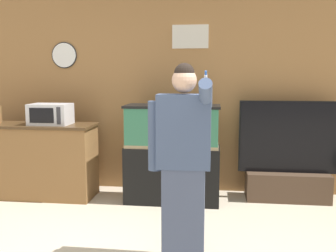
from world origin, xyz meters
TOP-DOWN VIEW (x-y plane):
  - wall_back_paneled at (-0.00, 2.61)m, footprint 10.00×0.08m
  - counter_island at (-1.69, 2.06)m, footprint 1.60×0.56m
  - microwave at (-1.43, 2.04)m, footprint 0.49×0.34m
  - aquarium_on_stand at (0.11, 2.08)m, footprint 1.15×0.49m
  - tv_on_stand at (1.54, 2.31)m, footprint 1.22×0.40m
  - person_standing at (0.36, 0.58)m, footprint 0.52×0.39m

SIDE VIEW (x-z plane):
  - tv_on_stand at x=1.54m, z-range -0.26..0.99m
  - counter_island at x=-1.69m, z-range 0.00..0.95m
  - aquarium_on_stand at x=0.11m, z-range 0.00..1.21m
  - person_standing at x=0.36m, z-range 0.03..1.70m
  - microwave at x=-1.43m, z-range 0.95..1.21m
  - wall_back_paneled at x=0.00m, z-range 0.00..2.60m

